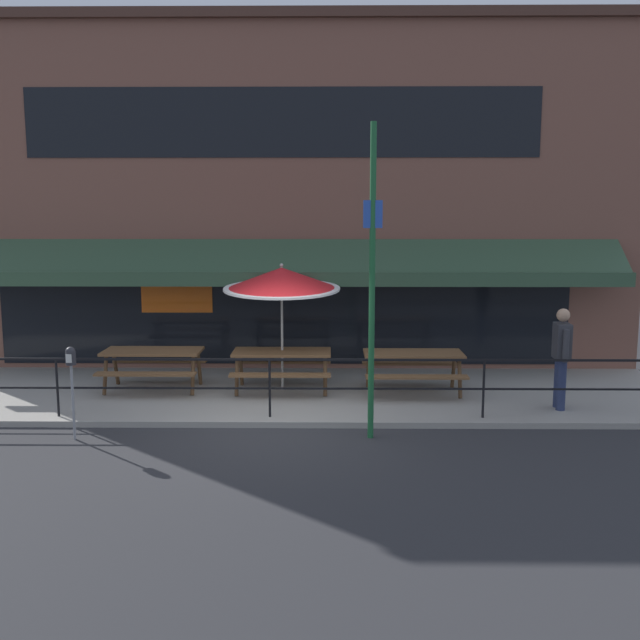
{
  "coord_description": "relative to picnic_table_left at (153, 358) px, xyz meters",
  "views": [
    {
      "loc": [
        0.94,
        -10.9,
        3.38
      ],
      "look_at": [
        0.8,
        1.6,
        1.5
      ],
      "focal_mm": 40.0,
      "sensor_mm": 36.0,
      "label": 1
    }
  ],
  "objects": [
    {
      "name": "street_sign_pole",
      "position": [
        3.91,
        -2.49,
        1.69
      ],
      "size": [
        0.28,
        0.09,
        4.67
      ],
      "color": "#1E6033",
      "rests_on": "ground"
    },
    {
      "name": "picnic_table_centre",
      "position": [
        2.41,
        -0.05,
        0.0
      ],
      "size": [
        1.8,
        1.42,
        0.76
      ],
      "color": "brown",
      "rests_on": "patio_deck"
    },
    {
      "name": "restaurant_building",
      "position": [
        2.32,
        2.18,
        2.98
      ],
      "size": [
        15.0,
        1.6,
        7.43
      ],
      "color": "brown",
      "rests_on": "ground"
    },
    {
      "name": "pedestrian_walking",
      "position": [
        7.18,
        -1.18,
        0.35
      ],
      "size": [
        0.27,
        0.62,
        1.71
      ],
      "color": "navy",
      "rests_on": "patio_deck"
    },
    {
      "name": "patio_umbrella_centre",
      "position": [
        2.41,
        0.03,
        1.47
      ],
      "size": [
        2.14,
        2.14,
        2.38
      ],
      "color": "#B7B2A8",
      "rests_on": "patio_deck"
    },
    {
      "name": "parking_meter_near",
      "position": [
        -0.56,
        -2.63,
        0.44
      ],
      "size": [
        0.15,
        0.16,
        1.42
      ],
      "color": "gray",
      "rests_on": "ground"
    },
    {
      "name": "patio_railing",
      "position": [
        2.32,
        -1.74,
        0.09
      ],
      "size": [
        13.84,
        0.04,
        0.97
      ],
      "color": "black",
      "rests_on": "patio_deck"
    },
    {
      "name": "patio_deck",
      "position": [
        2.32,
        -0.04,
        -0.66
      ],
      "size": [
        15.0,
        4.0,
        0.1
      ],
      "primitive_type": "cube",
      "color": "#9E998E",
      "rests_on": "ground"
    },
    {
      "name": "picnic_table_right",
      "position": [
        4.82,
        -0.17,
        0.0
      ],
      "size": [
        1.8,
        1.42,
        0.76
      ],
      "color": "brown",
      "rests_on": "patio_deck"
    },
    {
      "name": "picnic_table_left",
      "position": [
        0.0,
        0.0,
        0.0
      ],
      "size": [
        1.8,
        1.42,
        0.76
      ],
      "color": "brown",
      "rests_on": "patio_deck"
    },
    {
      "name": "ground_plane",
      "position": [
        2.32,
        -2.04,
        -0.71
      ],
      "size": [
        120.0,
        120.0,
        0.0
      ],
      "primitive_type": "plane",
      "color": "#2D2D30"
    }
  ]
}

